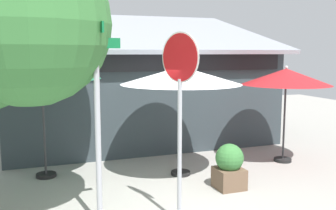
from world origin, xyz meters
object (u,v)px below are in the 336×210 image
at_px(stop_sign, 180,91).
at_px(patio_umbrella_crimson_right, 286,77).
at_px(patio_umbrella_forest_green_left, 41,69).
at_px(street_sign_post, 97,106).
at_px(sidewalk_planter, 229,166).
at_px(patio_umbrella_ivory_center, 181,76).

xyz_separation_m(stop_sign, patio_umbrella_crimson_right, (3.79, 2.40, -0.01)).
relative_size(patio_umbrella_forest_green_left, patio_umbrella_crimson_right, 1.11).
bearing_deg(stop_sign, street_sign_post, 165.54).
distance_m(patio_umbrella_crimson_right, sidewalk_planter, 3.09).
bearing_deg(sidewalk_planter, stop_sign, -143.79).
height_order(patio_umbrella_crimson_right, sidewalk_planter, patio_umbrella_crimson_right).
distance_m(street_sign_post, patio_umbrella_ivory_center, 2.94).
xyz_separation_m(patio_umbrella_ivory_center, patio_umbrella_crimson_right, (2.86, 0.12, -0.10)).
distance_m(street_sign_post, patio_umbrella_forest_green_left, 2.96).
relative_size(stop_sign, patio_umbrella_crimson_right, 1.27).
bearing_deg(patio_umbrella_forest_green_left, sidewalk_planter, -29.98).
distance_m(street_sign_post, sidewalk_planter, 3.25).
height_order(stop_sign, patio_umbrella_ivory_center, stop_sign).
height_order(stop_sign, patio_umbrella_crimson_right, stop_sign).
distance_m(street_sign_post, stop_sign, 1.31).
distance_m(stop_sign, patio_umbrella_ivory_center, 2.46).
height_order(street_sign_post, stop_sign, street_sign_post).
xyz_separation_m(street_sign_post, patio_umbrella_crimson_right, (5.04, 2.08, 0.21)).
relative_size(stop_sign, patio_umbrella_ivory_center, 1.15).
relative_size(street_sign_post, stop_sign, 1.05).
bearing_deg(sidewalk_planter, patio_umbrella_crimson_right, 29.50).
bearing_deg(street_sign_post, stop_sign, -14.46).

